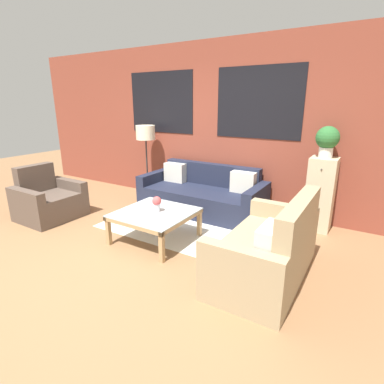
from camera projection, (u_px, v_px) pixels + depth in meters
ground_plane at (110, 254)px, 3.72m from camera, size 16.00×16.00×0.00m
wall_back_brick at (206, 126)px, 5.30m from camera, size 8.40×0.09×2.80m
rug at (180, 225)px, 4.59m from camera, size 2.22×1.46×0.00m
couch_dark at (202, 195)px, 5.12m from camera, size 2.12×0.88×0.78m
settee_vintage at (269, 251)px, 3.15m from camera, size 0.80×1.50×0.92m
armchair_corner at (49, 201)px, 4.83m from camera, size 0.80×0.89×0.84m
coffee_table at (155, 216)px, 4.01m from camera, size 0.95×0.95×0.41m
floor_lamp at (146, 136)px, 5.61m from camera, size 0.36×0.36×1.40m
drawer_cabinet at (320, 194)px, 4.32m from camera, size 0.36×0.38×1.07m
potted_plant at (327, 140)px, 4.09m from camera, size 0.31×0.31×0.43m
flower_vase at (157, 203)px, 3.97m from camera, size 0.12×0.12×0.21m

